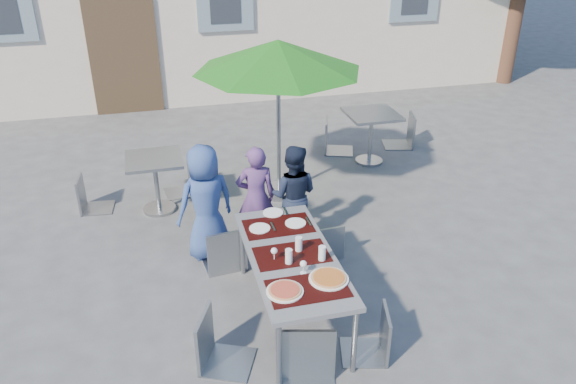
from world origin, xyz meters
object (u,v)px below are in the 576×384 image
object	(u,v)px
pizza_near_right	(329,278)
child_2	(293,195)
chair_4	(377,308)
bg_chair_r_1	(407,111)
chair_2	(327,221)
patio_umbrella	(278,57)
bg_chair_r_0	(183,158)
chair_1	(288,226)
bg_chair_l_0	(85,174)
chair_3	(214,312)
pizza_near_left	(285,291)
child_0	(206,203)
chair_0	(223,223)
cafe_table_1	(371,127)
dining_table	(292,259)
chair_5	(310,333)
child_1	(256,197)
bg_chair_l_1	(334,116)
cafe_table_0	(155,174)

from	to	relation	value
pizza_near_right	child_2	xyz separation A→B (m)	(0.17, 1.88, -0.14)
chair_4	bg_chair_r_1	distance (m)	5.21
chair_2	patio_umbrella	bearing A→B (deg)	95.15
patio_umbrella	bg_chair_r_0	world-z (taller)	patio_umbrella
chair_1	bg_chair_l_0	xyz separation A→B (m)	(-2.28, 1.99, -0.00)
chair_3	bg_chair_l_0	distance (m)	3.55
pizza_near_left	child_0	bearing A→B (deg)	103.32
chair_0	cafe_table_1	bearing A→B (deg)	41.26
bg_chair_l_0	chair_1	bearing A→B (deg)	-41.11
chair_3	dining_table	bearing A→B (deg)	28.63
child_0	patio_umbrella	size ratio (longest dim) A/B	0.62
child_2	chair_5	distance (m)	2.42
child_1	bg_chair_l_1	distance (m)	3.11
pizza_near_right	bg_chair_r_1	xyz separation A→B (m)	(2.83, 4.37, -0.14)
child_1	child_2	distance (m)	0.44
pizza_near_right	bg_chair_l_0	size ratio (longest dim) A/B	0.39
chair_5	bg_chair_l_1	bearing A→B (deg)	69.29
dining_table	child_0	xyz separation A→B (m)	(-0.66, 1.36, 0.00)
chair_0	cafe_table_0	xyz separation A→B (m)	(-0.67, 1.60, -0.06)
child_0	bg_chair_l_1	world-z (taller)	child_0
dining_table	child_2	bearing A→B (deg)	74.63
child_2	bg_chair_r_0	size ratio (longest dim) A/B	1.38
patio_umbrella	bg_chair_l_0	world-z (taller)	patio_umbrella
chair_0	cafe_table_1	distance (m)	3.61
dining_table	child_0	world-z (taller)	child_0
pizza_near_right	chair_2	xyz separation A→B (m)	(0.45, 1.42, -0.28)
bg_chair_l_1	bg_chair_r_1	size ratio (longest dim) A/B	0.99
chair_5	patio_umbrella	world-z (taller)	patio_umbrella
bg_chair_r_0	bg_chair_l_0	bearing A→B (deg)	-171.46
child_2	chair_2	size ratio (longest dim) A/B	1.50
cafe_table_1	child_0	bearing A→B (deg)	-144.64
chair_3	bg_chair_r_0	world-z (taller)	chair_3
chair_4	bg_chair_r_0	xyz separation A→B (m)	(-1.39, 3.76, 0.00)
bg_chair_l_1	bg_chair_l_0	bearing A→B (deg)	-164.04
chair_3	pizza_near_right	bearing A→B (deg)	-1.33
chair_0	patio_umbrella	world-z (taller)	patio_umbrella
chair_5	bg_chair_r_0	world-z (taller)	chair_5
bg_chair_l_0	bg_chair_l_1	xyz separation A→B (m)	(3.86, 1.10, 0.09)
pizza_near_right	child_2	world-z (taller)	child_2
cafe_table_0	chair_1	bearing A→B (deg)	-51.62
chair_4	child_1	bearing A→B (deg)	107.15
chair_2	chair_3	distance (m)	2.05
child_2	dining_table	bearing A→B (deg)	97.91
dining_table	bg_chair_r_0	xyz separation A→B (m)	(-0.78, 3.06, -0.16)
dining_table	pizza_near_right	world-z (taller)	pizza_near_right
chair_2	chair_5	world-z (taller)	chair_5
chair_1	cafe_table_1	xyz separation A→B (m)	(2.01, 2.51, 0.07)
chair_3	cafe_table_1	bearing A→B (deg)	51.79
bg_chair_l_0	child_2	bearing A→B (deg)	-30.36
child_0	patio_umbrella	xyz separation A→B (m)	(1.18, 1.30, 1.29)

